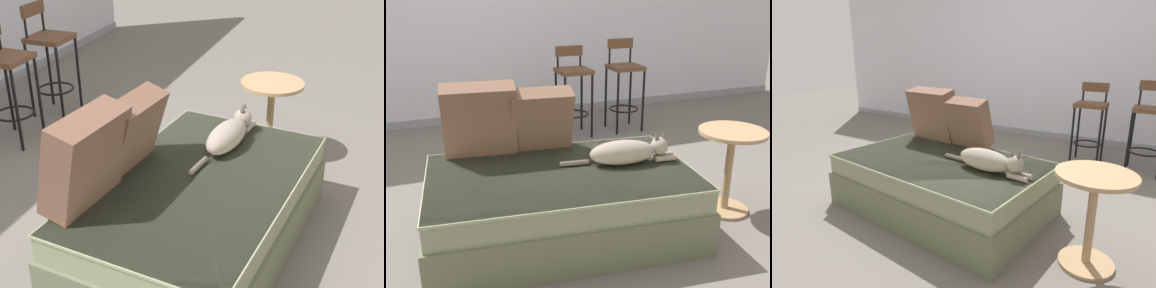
{
  "view_description": "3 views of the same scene",
  "coord_description": "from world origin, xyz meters",
  "views": [
    {
      "loc": [
        -2.3,
        -1.19,
        1.87
      ],
      "look_at": [
        0.15,
        -0.3,
        0.54
      ],
      "focal_mm": 50.0,
      "sensor_mm": 36.0,
      "label": 1
    },
    {
      "loc": [
        -0.8,
        -2.74,
        1.49
      ],
      "look_at": [
        0.15,
        -0.3,
        0.54
      ],
      "focal_mm": 42.0,
      "sensor_mm": 36.0,
      "label": 2
    },
    {
      "loc": [
        1.39,
        -2.3,
        1.22
      ],
      "look_at": [
        0.15,
        -0.3,
        0.54
      ],
      "focal_mm": 30.0,
      "sensor_mm": 36.0,
      "label": 3
    }
  ],
  "objects": [
    {
      "name": "ground_plane",
      "position": [
        0.0,
        0.0,
        0.0
      ],
      "size": [
        16.0,
        16.0,
        0.0
      ],
      "primitive_type": "plane",
      "color": "#66605B",
      "rests_on": "ground"
    },
    {
      "name": "couch",
      "position": [
        0.0,
        -0.4,
        0.21
      ],
      "size": [
        1.7,
        1.16,
        0.42
      ],
      "color": "#636B50",
      "rests_on": "ground"
    },
    {
      "name": "throw_pillow_corner",
      "position": [
        -0.39,
        0.04,
        0.66
      ],
      "size": [
        0.48,
        0.31,
        0.48
      ],
      "color": "brown",
      "rests_on": "couch"
    },
    {
      "name": "throw_pillow_middle",
      "position": [
        0.0,
        -0.01,
        0.63
      ],
      "size": [
        0.43,
        0.31,
        0.43
      ],
      "color": "brown",
      "rests_on": "couch"
    },
    {
      "name": "cat",
      "position": [
        0.43,
        -0.43,
        0.49
      ],
      "size": [
        0.74,
        0.23,
        0.19
      ],
      "color": "gray",
      "rests_on": "couch"
    },
    {
      "name": "bar_stool_near_window",
      "position": [
        0.75,
        1.37,
        0.53
      ],
      "size": [
        0.32,
        0.32,
        0.89
      ],
      "color": "black",
      "rests_on": "ground"
    },
    {
      "name": "bar_stool_by_doorway",
      "position": [
        1.31,
        1.37,
        0.54
      ],
      "size": [
        0.32,
        0.32,
        0.94
      ],
      "color": "black",
      "rests_on": "ground"
    },
    {
      "name": "side_table",
      "position": [
        1.14,
        -0.53,
        0.38
      ],
      "size": [
        0.44,
        0.44,
        0.58
      ],
      "color": "tan",
      "rests_on": "ground"
    }
  ]
}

